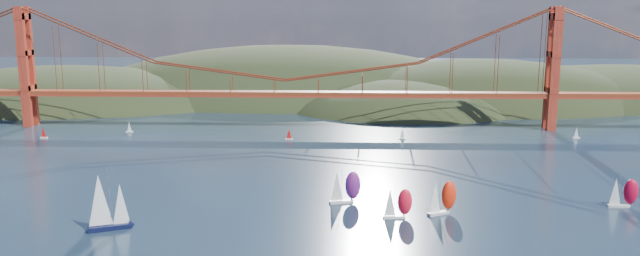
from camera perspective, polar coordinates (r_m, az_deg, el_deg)
The scene contains 12 objects.
headlands at distance 386.93m, azimuth 4.89°, elevation 0.92°, with size 725.00×225.00×96.00m.
bridge at distance 284.68m, azimuth -3.53°, elevation 6.45°, with size 552.00×12.00×55.00m.
sloop_navy at distance 163.21m, azimuth -18.99°, elevation -6.48°, with size 10.82×8.20×15.81m.
racer_0 at distance 164.90m, azimuth 7.05°, elevation -6.79°, with size 7.88×3.80×8.88m.
racer_1 at distance 169.70m, azimuth 11.07°, elevation -6.21°, with size 8.87×6.79×10.04m.
racer_2 at distance 191.40m, azimuth 25.95°, elevation -5.30°, with size 7.94×3.23×9.14m.
racer_rwb at distance 176.13m, azimuth 2.25°, elevation -5.35°, with size 9.13×5.09×10.23m.
distant_boat_2 at distance 288.51m, azimuth -23.96°, elevation -0.39°, with size 3.00×2.00×4.70m.
distant_boat_3 at distance 288.97m, azimuth -17.04°, elevation 0.09°, with size 3.00×2.00×4.70m.
distant_boat_4 at distance 284.71m, azimuth 22.40°, elevation -0.41°, with size 3.00×2.00×4.70m.
distant_boat_8 at distance 263.83m, azimuth 7.54°, elevation -0.52°, with size 3.00×2.00×4.70m.
distant_boat_9 at distance 261.07m, azimuth -2.85°, elevation -0.56°, with size 3.00×2.00×4.70m.
Camera 1 is at (26.33, -102.46, 53.86)m, focal length 35.00 mm.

